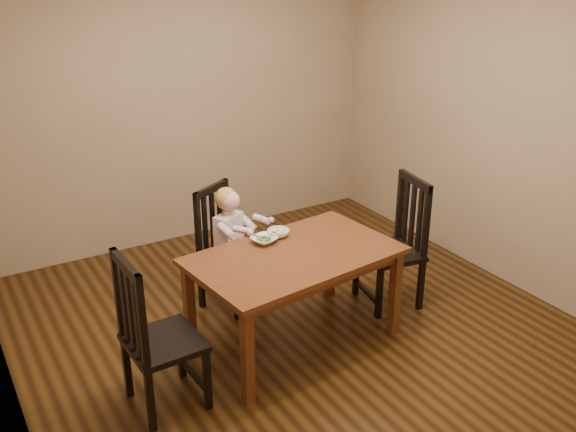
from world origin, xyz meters
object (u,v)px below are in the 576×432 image
bowl_peas (264,240)px  chair_left (155,337)px  chair_right (396,244)px  chair_child (226,249)px  dining_table (294,264)px  bowl_veg (278,233)px  toddler (231,235)px

bowl_peas → chair_left: bearing=-156.6°
chair_right → chair_child: bearing=69.3°
dining_table → bowl_veg: bowl_veg is taller
dining_table → bowl_peas: size_ratio=8.47×
chair_child → bowl_peas: 0.59m
dining_table → chair_right: (1.02, 0.09, -0.13)m
chair_left → bowl_peas: 1.14m
bowl_veg → chair_child: bearing=114.1°
chair_left → toddler: size_ratio=2.02×
dining_table → bowl_veg: size_ratio=9.33×
chair_child → toddler: 0.14m
chair_left → chair_right: (2.14, 0.27, 0.00)m
chair_child → toddler: size_ratio=1.89×
chair_right → dining_table: bearing=104.8°
chair_left → bowl_veg: bearing=110.4°
bowl_peas → toddler: bearing=95.2°
chair_left → bowl_veg: size_ratio=6.45×
toddler → bowl_peas: 0.50m
chair_child → bowl_veg: size_ratio=6.02×
dining_table → toddler: 0.75m
chair_child → bowl_peas: (0.07, -0.52, 0.27)m
toddler → bowl_veg: 0.49m
dining_table → bowl_veg: bearing=81.2°
chair_right → toddler: chair_right is taller
toddler → chair_child: bearing=-90.0°
dining_table → chair_right: bearing=5.2°
dining_table → bowl_peas: 0.30m
chair_child → bowl_veg: 0.59m
chair_child → chair_right: chair_right is taller
toddler → dining_table: bearing=72.9°
chair_right → bowl_veg: 1.02m
bowl_peas → bowl_veg: (0.15, 0.04, 0.00)m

